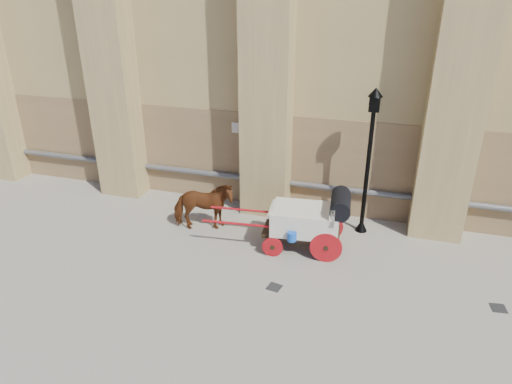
% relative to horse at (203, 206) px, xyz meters
% --- Properties ---
extents(ground, '(90.00, 90.00, 0.00)m').
position_rel_horse_xyz_m(ground, '(2.38, -1.90, -0.73)').
color(ground, gray).
rests_on(ground, ground).
extents(horse, '(1.90, 1.32, 1.47)m').
position_rel_horse_xyz_m(horse, '(0.00, 0.00, 0.00)').
color(horse, brown).
rests_on(horse, ground).
extents(carriage, '(3.91, 1.48, 1.68)m').
position_rel_horse_xyz_m(carriage, '(3.12, -0.18, 0.17)').
color(carriage, black).
rests_on(carriage, ground).
extents(street_lamp, '(0.39, 0.39, 4.14)m').
position_rel_horse_xyz_m(street_lamp, '(4.38, 1.25, 1.48)').
color(street_lamp, black).
rests_on(street_lamp, ground).
extents(drain_grate_near, '(0.38, 0.38, 0.01)m').
position_rel_horse_xyz_m(drain_grate_near, '(2.68, -2.14, -0.73)').
color(drain_grate_near, black).
rests_on(drain_grate_near, ground).
extents(drain_grate_far, '(0.36, 0.36, 0.01)m').
position_rel_horse_xyz_m(drain_grate_far, '(7.61, -1.44, -0.73)').
color(drain_grate_far, black).
rests_on(drain_grate_far, ground).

